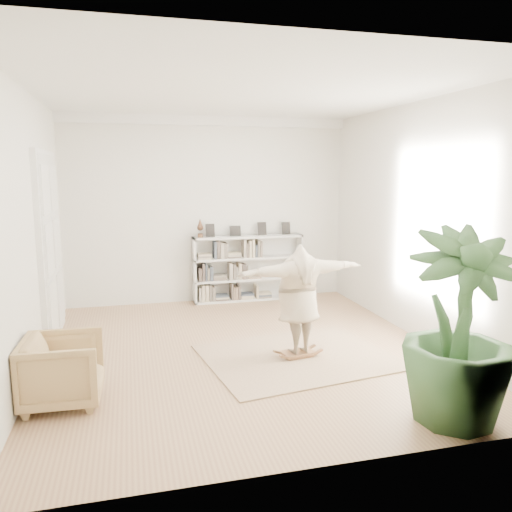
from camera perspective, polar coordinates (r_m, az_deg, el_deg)
The scene contains 9 objects.
floor at distance 7.35m, azimuth -1.50°, elevation -10.70°, with size 6.00×6.00×0.00m, color #956B4D.
room_shell at distance 9.83m, azimuth -5.54°, elevation 15.15°, with size 6.00×6.00×6.00m.
doors at distance 8.19m, azimuth -22.46°, elevation 0.80°, with size 0.09×1.78×2.92m.
bookshelf at distance 9.99m, azimuth -0.95°, elevation -1.47°, with size 2.20×0.35×1.64m.
armchair at distance 6.03m, azimuth -21.21°, elevation -12.07°, with size 0.82×0.85×0.77m, color tan.
rug at distance 7.09m, azimuth 4.81°, elevation -11.39°, with size 2.50×2.00×0.02m, color tan.
rocker_board at distance 7.08m, azimuth 4.81°, elevation -10.99°, with size 0.49×0.33×0.10m.
person at distance 6.84m, azimuth 4.91°, elevation -4.64°, with size 1.86×0.51×1.51m, color #C9B597.
houseplant at distance 5.46m, azimuth 22.16°, elevation -7.51°, with size 1.12×1.12×2.01m, color #2C4F27.
Camera 1 is at (-1.52, -6.72, 2.54)m, focal length 35.00 mm.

